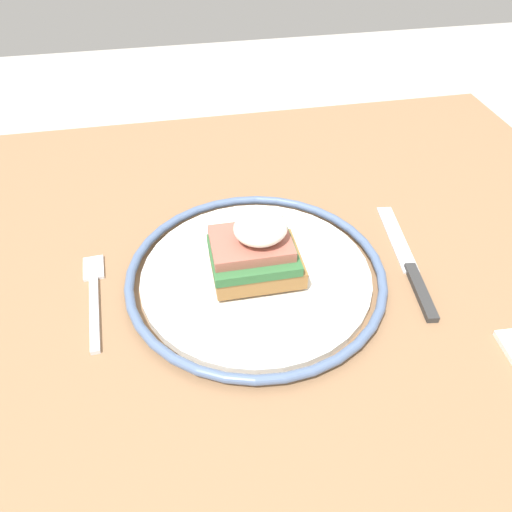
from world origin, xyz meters
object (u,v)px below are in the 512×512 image
at_px(plate, 256,275).
at_px(sandwich, 256,250).
at_px(knife, 410,267).
at_px(fork, 94,295).

bearing_deg(plate, sandwich, -157.04).
xyz_separation_m(plate, knife, (0.17, -0.01, -0.01)).
bearing_deg(sandwich, fork, 177.11).
bearing_deg(fork, knife, -3.87).
bearing_deg(sandwich, plate, 22.96).
relative_size(sandwich, fork, 0.68).
relative_size(plate, knife, 1.46).
height_order(sandwich, fork, sandwich).
bearing_deg(knife, sandwich, 175.16).
distance_m(plate, sandwich, 0.04).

